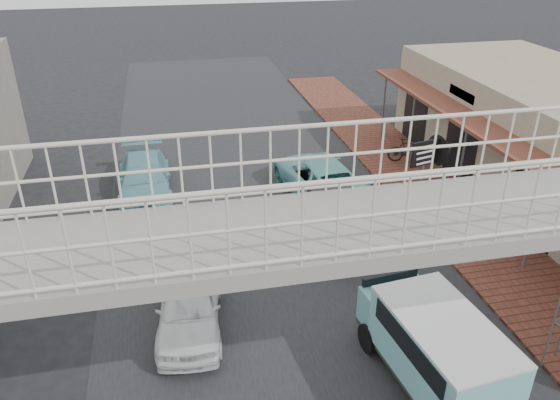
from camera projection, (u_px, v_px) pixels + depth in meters
name	position (u px, v px, depth m)	size (l,w,h in m)	color
ground	(300.00, 325.00, 13.62)	(120.00, 120.00, 0.00)	black
road_strip	(300.00, 325.00, 13.62)	(10.00, 60.00, 0.01)	black
sidewalk	(474.00, 235.00, 17.44)	(3.00, 40.00, 0.10)	brown
footbridge	(364.00, 331.00, 8.69)	(16.40, 2.40, 6.34)	gray
white_hatchback	(189.00, 304.00, 13.35)	(1.52, 3.79, 1.29)	white
dark_sedan	(337.00, 217.00, 17.22)	(1.42, 4.07, 1.34)	black
angkot_curb	(320.00, 177.00, 19.82)	(2.33, 5.06, 1.41)	#68B5B5
angkot_far	(145.00, 178.00, 19.86)	(1.84, 4.53, 1.32)	#69ACB7
angkot_van	(436.00, 342.00, 11.34)	(2.14, 4.01, 1.88)	black
motorcycle_near	(449.00, 197.00, 18.61)	(0.67, 1.91, 1.00)	black
motorcycle_far	(408.00, 150.00, 22.39)	(0.47, 1.68, 1.01)	black
arrow_sign	(442.00, 150.00, 17.66)	(1.71, 1.13, 2.83)	#59595B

